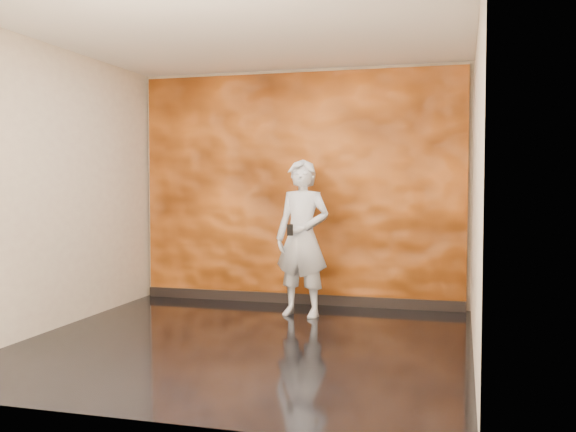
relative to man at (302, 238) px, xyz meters
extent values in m
cube|color=black|center=(-0.22, -1.26, -0.86)|extent=(4.00, 4.00, 0.01)
cube|color=#B7A590|center=(-0.22, 0.74, 0.55)|extent=(4.00, 0.02, 2.80)
cube|color=#B7A590|center=(-0.22, -3.26, 0.55)|extent=(4.00, 0.02, 2.80)
cube|color=#B7A590|center=(-2.22, -1.26, 0.55)|extent=(0.02, 4.00, 2.80)
cube|color=#B7A590|center=(1.78, -1.26, 0.55)|extent=(0.02, 4.00, 2.80)
cube|color=white|center=(-0.22, -1.26, 1.95)|extent=(4.00, 4.00, 0.01)
cube|color=orange|center=(-0.22, 0.70, 0.53)|extent=(3.90, 0.06, 2.75)
cube|color=black|center=(-0.22, 0.66, -0.79)|extent=(3.90, 0.04, 0.12)
imported|color=#A5ACB6|center=(0.00, 0.00, 0.00)|extent=(0.69, 0.53, 1.70)
cube|color=black|center=(-0.08, -0.22, 0.10)|extent=(0.07, 0.03, 0.12)
camera|label=1|loc=(1.68, -6.73, 0.60)|focal=40.00mm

